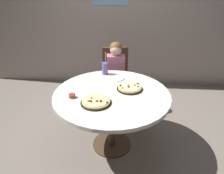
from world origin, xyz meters
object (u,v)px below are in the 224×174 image
at_px(soda_cup, 105,68).
at_px(plate_small, 117,78).
at_px(pizza_cheese, 96,102).
at_px(sauce_bowl, 72,96).
at_px(diner_child, 116,82).
at_px(pizza_veggie, 130,88).
at_px(dining_table, 112,100).
at_px(chair_wooden, 115,75).

relative_size(soda_cup, plate_small, 1.70).
relative_size(pizza_cheese, sauce_bowl, 4.54).
relative_size(diner_child, pizza_veggie, 3.63).
relative_size(diner_child, plate_small, 6.01).
height_order(diner_child, sauce_bowl, diner_child).
bearing_deg(dining_table, chair_wooden, 90.56).
distance_m(pizza_veggie, sauce_bowl, 0.66).
bearing_deg(pizza_veggie, diner_child, 105.33).
relative_size(dining_table, chair_wooden, 1.37).
bearing_deg(diner_child, dining_table, -90.57).
distance_m(sauce_bowl, plate_small, 0.68).
height_order(diner_child, pizza_cheese, diner_child).
bearing_deg(dining_table, plate_small, 83.74).
relative_size(diner_child, pizza_cheese, 3.40).
distance_m(pizza_cheese, plate_small, 0.63).
xyz_separation_m(dining_table, pizza_cheese, (-0.15, -0.22, 0.11)).
distance_m(pizza_cheese, sauce_bowl, 0.29).
xyz_separation_m(chair_wooden, pizza_cheese, (-0.14, -1.21, 0.24)).
height_order(chair_wooden, diner_child, diner_child).
bearing_deg(pizza_veggie, dining_table, -151.56).
xyz_separation_m(pizza_cheese, plate_small, (0.19, 0.60, -0.01)).
distance_m(diner_child, pizza_veggie, 0.78).
distance_m(chair_wooden, diner_child, 0.19).
xyz_separation_m(chair_wooden, plate_small, (0.05, -0.62, 0.22)).
xyz_separation_m(pizza_veggie, plate_small, (-0.16, 0.27, -0.01)).
height_order(diner_child, soda_cup, diner_child).
relative_size(pizza_veggie, sauce_bowl, 4.26).
relative_size(pizza_cheese, soda_cup, 1.04).
xyz_separation_m(dining_table, diner_child, (0.01, 0.81, -0.18)).
distance_m(dining_table, pizza_cheese, 0.28).
xyz_separation_m(diner_child, soda_cup, (-0.13, -0.30, 0.35)).
height_order(pizza_veggie, pizza_cheese, same).
bearing_deg(diner_child, plate_small, -85.59).
xyz_separation_m(pizza_veggie, soda_cup, (-0.33, 0.41, 0.06)).
bearing_deg(soda_cup, plate_small, -39.50).
bearing_deg(pizza_veggie, soda_cup, 128.69).
bearing_deg(chair_wooden, diner_child, -84.36).
distance_m(pizza_veggie, plate_small, 0.31).
height_order(chair_wooden, pizza_cheese, chair_wooden).
bearing_deg(dining_table, pizza_veggie, 28.44).
height_order(pizza_veggie, sauce_bowl, pizza_veggie).
xyz_separation_m(diner_child, pizza_veggie, (0.19, -0.70, 0.28)).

